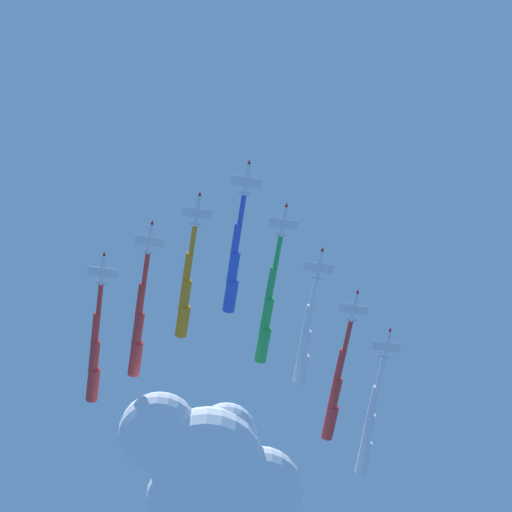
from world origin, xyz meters
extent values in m
cylinder|color=silver|center=(13.66, 17.97, 211.59)|extent=(4.42, 8.77, 1.14)
cone|color=red|center=(15.55, 22.65, 211.59)|extent=(1.49, 1.61, 1.09)
cylinder|color=black|center=(11.89, 13.56, 211.59)|extent=(1.02, 0.88, 0.86)
ellipsoid|color=black|center=(14.42, 19.80, 212.05)|extent=(1.44, 2.06, 0.71)
cube|color=silver|center=(13.46, 17.47, 211.54)|extent=(8.80, 5.64, 0.47)
cube|color=red|center=(9.89, 18.91, 211.76)|extent=(1.51, 2.40, 0.13)
cube|color=red|center=(17.03, 16.03, 211.46)|extent=(1.51, 2.40, 0.13)
cube|color=silver|center=(12.25, 14.46, 211.59)|extent=(3.38, 2.22, 0.22)
cube|color=red|center=(12.28, 14.45, 212.54)|extent=(0.70, 1.37, 1.90)
cylinder|color=blue|center=(10.20, 9.38, 211.59)|extent=(4.97, 9.52, 1.45)
cylinder|color=blue|center=(7.33, 1.47, 211.58)|extent=(5.64, 9.79, 2.18)
cylinder|color=blue|center=(3.81, -6.18, 211.59)|extent=(6.31, 10.06, 2.91)
cylinder|color=blue|center=(0.25, -13.82, 211.61)|extent=(6.99, 10.33, 3.63)
cylinder|color=silver|center=(-1.59, 12.34, 213.09)|extent=(4.34, 8.80, 1.15)
cone|color=red|center=(0.25, 17.04, 213.09)|extent=(1.49, 1.61, 1.09)
cylinder|color=black|center=(-3.32, 7.92, 213.09)|extent=(1.02, 0.87, 0.86)
ellipsoid|color=black|center=(-0.85, 14.18, 213.56)|extent=(1.43, 2.06, 0.71)
cube|color=silver|center=(-1.79, 11.84, 213.04)|extent=(8.80, 5.57, 0.50)
cube|color=red|center=(-5.37, 13.24, 213.28)|extent=(1.49, 2.40, 0.13)
cube|color=red|center=(1.80, 10.44, 212.95)|extent=(1.49, 2.40, 0.13)
cube|color=silver|center=(-2.96, 8.82, 213.09)|extent=(3.38, 2.19, 0.24)
cube|color=red|center=(-2.93, 8.80, 214.04)|extent=(0.70, 1.38, 1.90)
cylinder|color=green|center=(-5.15, 3.22, 213.09)|extent=(5.32, 10.68, 1.46)
cylinder|color=green|center=(-8.32, -5.71, 213.08)|extent=(6.00, 10.94, 2.19)
cylinder|color=green|center=(-12.15, -14.38, 213.10)|extent=(6.68, 11.21, 2.92)
cylinder|color=green|center=(-16.01, -23.04, 213.12)|extent=(7.36, 11.47, 3.65)
cylinder|color=silver|center=(20.86, 3.39, 211.24)|extent=(4.34, 8.81, 1.15)
cone|color=red|center=(22.69, 8.10, 211.24)|extent=(1.49, 1.61, 1.10)
cylinder|color=black|center=(19.14, -1.03, 211.24)|extent=(1.02, 0.87, 0.87)
ellipsoid|color=black|center=(21.60, 5.23, 211.71)|extent=(1.43, 2.06, 0.72)
cube|color=silver|center=(20.67, 2.89, 211.19)|extent=(8.80, 5.56, 0.57)
cube|color=red|center=(17.08, 4.28, 211.46)|extent=(1.49, 2.40, 0.14)
cube|color=red|center=(24.25, 1.50, 211.07)|extent=(1.49, 2.40, 0.14)
cube|color=silver|center=(19.49, -0.13, 211.24)|extent=(3.38, 2.19, 0.26)
cube|color=red|center=(19.54, -0.15, 212.19)|extent=(0.71, 1.38, 1.90)
cylinder|color=orange|center=(17.56, -5.11, 211.24)|extent=(4.76, 9.26, 1.47)
cylinder|color=orange|center=(14.89, -12.80, 211.23)|extent=(5.45, 9.52, 2.20)
cylinder|color=orange|center=(11.55, -20.24, 211.25)|extent=(6.13, 9.79, 2.94)
cylinder|color=orange|center=(8.19, -27.67, 211.27)|extent=(6.82, 10.06, 3.67)
cylinder|color=silver|center=(-16.84, 6.71, 211.87)|extent=(4.39, 8.79, 1.15)
cone|color=red|center=(-14.97, 11.40, 211.87)|extent=(1.50, 1.61, 1.09)
cylinder|color=black|center=(-18.59, 2.29, 211.87)|extent=(1.02, 0.88, 0.86)
ellipsoid|color=black|center=(-16.09, 8.54, 212.34)|extent=(1.44, 2.06, 0.71)
cube|color=silver|center=(-17.04, 6.21, 211.82)|extent=(8.80, 5.61, 0.53)
cube|color=red|center=(-20.61, 7.63, 212.07)|extent=(1.50, 2.40, 0.13)
cube|color=red|center=(-13.46, 4.79, 211.71)|extent=(1.50, 2.40, 0.13)
cube|color=silver|center=(-18.23, 3.20, 211.87)|extent=(3.38, 2.20, 0.25)
cube|color=red|center=(-18.19, 3.18, 212.82)|extent=(0.71, 1.38, 1.90)
cylinder|color=white|center=(-20.17, -1.69, 211.87)|extent=(4.74, 9.06, 1.46)
cylinder|color=white|center=(-22.84, -9.20, 211.86)|extent=(5.42, 9.33, 2.20)
cylinder|color=white|center=(-26.16, -16.45, 211.88)|extent=(6.10, 9.60, 2.93)
cylinder|color=white|center=(-29.51, -23.70, 211.90)|extent=(6.78, 9.87, 3.66)
cylinder|color=silver|center=(28.06, -11.18, 213.08)|extent=(4.30, 8.82, 1.15)
cone|color=red|center=(29.87, -6.47, 213.08)|extent=(1.49, 1.61, 1.10)
cylinder|color=black|center=(26.36, -15.62, 213.08)|extent=(1.02, 0.87, 0.87)
ellipsoid|color=black|center=(28.79, -9.34, 213.54)|extent=(1.42, 2.06, 0.72)
cube|color=silver|center=(27.87, -11.68, 213.03)|extent=(8.81, 5.53, 0.57)
cube|color=red|center=(24.28, -10.31, 213.29)|extent=(1.48, 2.40, 0.14)
cube|color=red|center=(31.46, -13.06, 212.90)|extent=(1.48, 2.40, 0.14)
cube|color=silver|center=(26.71, -14.71, 213.08)|extent=(3.38, 2.17, 0.26)
cube|color=red|center=(26.76, -14.73, 214.02)|extent=(0.70, 1.38, 1.90)
cylinder|color=red|center=(24.59, -20.26, 213.08)|extent=(5.22, 10.55, 1.47)
cylinder|color=red|center=(21.52, -29.08, 213.06)|extent=(5.90, 10.82, 2.20)
cylinder|color=red|center=(17.79, -37.65, 213.08)|extent=(6.59, 11.08, 2.94)
cylinder|color=red|center=(14.04, -46.21, 213.10)|extent=(7.27, 11.34, 3.67)
cylinder|color=silver|center=(-32.09, 1.08, 211.32)|extent=(4.28, 8.81, 1.13)
cone|color=red|center=(-30.28, 5.79, 211.32)|extent=(1.47, 1.60, 1.07)
cylinder|color=black|center=(-33.79, -3.36, 211.32)|extent=(1.00, 0.86, 0.85)
ellipsoid|color=black|center=(-31.37, 2.92, 211.79)|extent=(1.41, 2.05, 0.70)
cube|color=silver|center=(-32.28, 0.57, 211.27)|extent=(8.81, 5.53, 0.35)
cube|color=red|center=(-35.88, 1.95, 211.44)|extent=(1.48, 2.40, 0.12)
cube|color=red|center=(-28.69, -0.81, 211.25)|extent=(1.48, 2.40, 0.12)
cube|color=silver|center=(-33.44, -2.45, 211.32)|extent=(3.38, 2.17, 0.18)
cube|color=red|center=(-33.42, -2.46, 212.27)|extent=(0.66, 1.37, 1.90)
cylinder|color=red|center=(-35.59, -8.04, 211.32)|extent=(5.23, 10.65, 1.43)
cylinder|color=red|center=(-38.70, -16.96, 211.32)|extent=(5.90, 10.91, 2.15)
cylinder|color=red|center=(-42.46, -25.63, 211.33)|extent=(6.57, 11.16, 2.87)
cylinder|color=red|center=(-46.26, -34.29, 211.34)|extent=(7.24, 11.42, 3.59)
cylinder|color=silver|center=(35.26, -25.76, 211.74)|extent=(4.40, 8.77, 1.12)
cone|color=red|center=(37.15, -21.07, 211.74)|extent=(1.47, 1.60, 1.07)
cylinder|color=black|center=(33.49, -30.16, 211.74)|extent=(1.00, 0.87, 0.84)
ellipsoid|color=black|center=(36.01, -23.92, 212.21)|extent=(1.43, 2.05, 0.70)
cube|color=silver|center=(35.06, -26.26, 211.69)|extent=(8.80, 5.64, 0.31)
cube|color=red|center=(31.49, -24.82, 211.84)|extent=(1.51, 2.40, 0.11)
cube|color=red|center=(38.63, -27.70, 211.68)|extent=(1.51, 2.40, 0.11)
cube|color=silver|center=(33.85, -29.26, 211.74)|extent=(3.38, 2.22, 0.16)
cube|color=red|center=(33.87, -29.27, 212.69)|extent=(0.67, 1.36, 1.90)
cylinder|color=red|center=(31.69, -34.63, 211.74)|extent=(5.21, 10.17, 1.43)
cylinder|color=red|center=(28.59, -43.12, 211.73)|extent=(5.87, 10.44, 2.14)
cylinder|color=red|center=(24.83, -51.34, 211.74)|extent=(6.53, 10.70, 2.86)
cylinder|color=red|center=(21.04, -59.56, 211.75)|extent=(7.19, 10.97, 3.57)
cylinder|color=silver|center=(-47.34, -4.55, 212.79)|extent=(4.42, 8.76, 1.11)
cone|color=red|center=(-45.44, 0.13, 212.79)|extent=(1.47, 1.60, 1.06)
cylinder|color=black|center=(-49.13, -8.95, 212.79)|extent=(1.00, 0.87, 0.83)
ellipsoid|color=black|center=(-46.59, -2.72, 213.26)|extent=(1.43, 2.05, 0.69)
cube|color=silver|center=(-47.54, -5.05, 212.74)|extent=(8.80, 5.67, 0.24)
cube|color=red|center=(-51.11, -3.60, 212.86)|extent=(1.52, 2.39, 0.11)
cube|color=red|center=(-43.98, -6.50, 212.77)|extent=(1.52, 2.39, 0.11)
cube|color=silver|center=(-48.76, -8.05, 212.79)|extent=(3.38, 2.22, 0.14)
cube|color=red|center=(-48.75, -8.06, 213.74)|extent=(0.66, 1.35, 1.90)
cylinder|color=white|center=(-51.06, -13.70, 212.79)|extent=(5.49, 10.81, 1.42)
cylinder|color=white|center=(-54.41, -22.74, 212.79)|extent=(6.14, 11.07, 2.12)
cylinder|color=white|center=(-58.43, -31.52, 212.79)|extent=(6.80, 11.34, 2.83)
cylinder|color=white|center=(-62.47, -40.29, 212.80)|extent=(7.46, 11.61, 3.54)
sphere|color=white|center=(-18.50, -59.07, 199.56)|extent=(33.69, 33.69, 33.69)
sphere|color=white|center=(-35.82, -57.98, 198.48)|extent=(25.27, 25.27, 25.27)
sphere|color=white|center=(-1.73, -58.29, 202.09)|extent=(23.59, 23.59, 23.59)
sphere|color=white|center=(-17.89, -72.71, 201.11)|extent=(21.90, 21.90, 21.90)
sphere|color=white|center=(-20.46, -51.99, 208.15)|extent=(18.53, 18.53, 18.53)
camera|label=1|loc=(44.74, 75.48, -25.83)|focal=63.22mm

